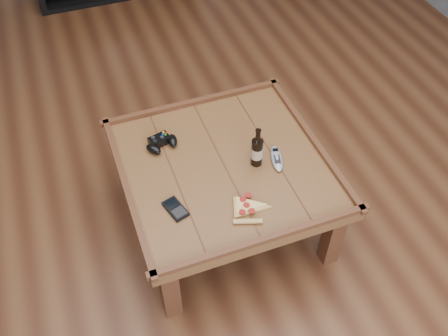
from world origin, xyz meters
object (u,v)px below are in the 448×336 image
object	(u,v)px
coffee_table	(224,172)
game_controller	(162,143)
pizza_slice	(247,209)
beer_bottle	(257,150)
remote_control	(277,158)
smartphone	(176,209)

from	to	relation	value
coffee_table	game_controller	distance (m)	0.35
coffee_table	pizza_slice	world-z (taller)	same
game_controller	pizza_slice	size ratio (longest dim) A/B	0.68
coffee_table	beer_bottle	bearing A→B (deg)	-17.73
beer_bottle	pizza_slice	size ratio (longest dim) A/B	0.83
game_controller	pizza_slice	distance (m)	0.58
game_controller	remote_control	world-z (taller)	game_controller
pizza_slice	remote_control	bearing A→B (deg)	61.32
smartphone	remote_control	xyz separation A→B (m)	(0.56, 0.12, 0.00)
coffee_table	beer_bottle	distance (m)	0.22
pizza_slice	beer_bottle	bearing A→B (deg)	77.52
remote_control	smartphone	bearing A→B (deg)	-151.72
beer_bottle	remote_control	size ratio (longest dim) A/B	1.21
pizza_slice	smartphone	bearing A→B (deg)	178.71
game_controller	remote_control	size ratio (longest dim) A/B	0.98
coffee_table	remote_control	world-z (taller)	same
pizza_slice	smartphone	distance (m)	0.32
game_controller	coffee_table	bearing A→B (deg)	-55.56
beer_bottle	game_controller	bearing A→B (deg)	145.66
coffee_table	remote_control	xyz separation A→B (m)	(0.25, -0.07, 0.07)
beer_bottle	pizza_slice	bearing A→B (deg)	-121.27
game_controller	remote_control	distance (m)	0.58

